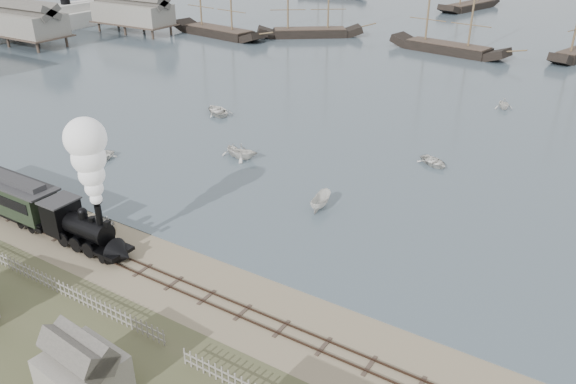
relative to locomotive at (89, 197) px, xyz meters
The scene contains 14 objects.
ground 10.11m from the locomotive, 12.96° to the left, with size 600.00×600.00×0.00m, color gray.
rail_track 9.89m from the locomotive, ahead, with size 120.00×1.80×0.16m.
picket_fence_west 7.24m from the locomotive, 66.31° to the right, with size 19.00×0.10×1.20m, color gray, non-canonical shape.
western_wharf 79.34m from the locomotive, 148.04° to the left, with size 36.00×56.00×8.00m, color gray, non-canonical shape.
locomotive is the anchor object (origin of this frame).
beached_dinghy 5.82m from the locomotive, 133.76° to the left, with size 3.38×2.41×0.70m, color silver.
steamship 100.99m from the locomotive, 142.67° to the left, with size 45.19×7.53×9.88m, color silver, non-canonical shape.
rowboat_0 18.80m from the locomotive, 138.43° to the left, with size 3.61×2.58×0.75m, color silver.
rowboat_1 20.89m from the locomotive, 93.75° to the left, with size 3.22×2.78×1.70m, color silver.
rowboat_2 19.17m from the locomotive, 54.37° to the left, with size 3.26×1.23×1.26m, color silver.
rowboat_3 34.05m from the locomotive, 61.40° to the left, with size 3.47×2.48×0.72m, color silver.
rowboat_6 33.59m from the locomotive, 112.87° to the left, with size 4.42×3.16×0.92m, color silver.
rowboat_7 55.54m from the locomotive, 71.31° to the left, with size 2.75×2.37×1.45m, color silver.
rowboat_8 21.28m from the locomotive, 97.73° to the left, with size 2.67×2.30×1.41m, color silver.
Camera 1 is at (23.02, -25.02, 23.23)m, focal length 35.00 mm.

